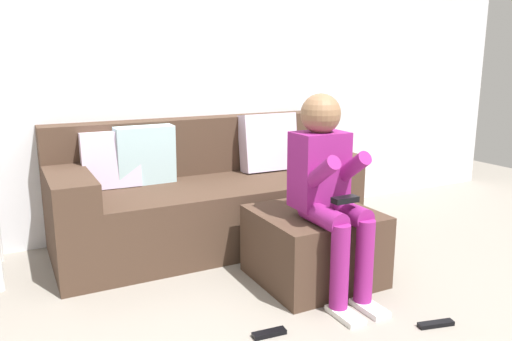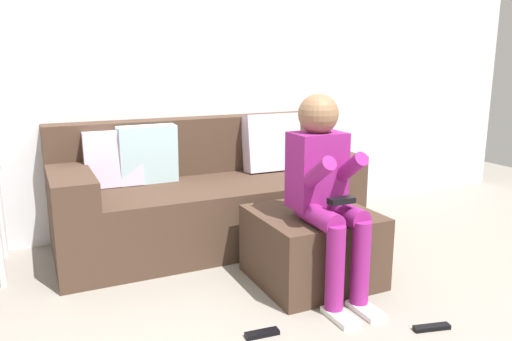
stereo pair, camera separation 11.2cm
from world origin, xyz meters
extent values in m
cube|color=silver|center=(0.00, 2.05, 1.24)|extent=(6.33, 0.10, 2.47)
cube|color=#473326|center=(-0.06, 1.57, 0.22)|extent=(2.07, 0.87, 0.45)
cube|color=#473326|center=(-0.06, 1.90, 0.65)|extent=(2.07, 0.20, 0.41)
cube|color=#473326|center=(-0.96, 1.57, 0.53)|extent=(0.26, 0.87, 0.17)
cube|color=#473326|center=(0.85, 1.57, 0.53)|extent=(0.26, 0.87, 0.17)
cube|color=silver|center=(-0.67, 1.74, 0.63)|extent=(0.38, 0.16, 0.38)
cube|color=silver|center=(-0.44, 1.73, 0.64)|extent=(0.40, 0.15, 0.40)
cube|color=silver|center=(0.51, 1.72, 0.66)|extent=(0.43, 0.20, 0.45)
cube|color=#473326|center=(0.28, 0.73, 0.21)|extent=(0.66, 0.64, 0.42)
cube|color=#8C1E72|center=(0.25, 0.65, 0.69)|extent=(0.29, 0.21, 0.42)
sphere|color=#8C6647|center=(0.25, 0.65, 0.99)|extent=(0.22, 0.22, 0.22)
cylinder|color=#8C1E72|center=(0.17, 0.49, 0.48)|extent=(0.11, 0.32, 0.11)
cylinder|color=#8C1E72|center=(0.17, 0.33, 0.25)|extent=(0.10, 0.10, 0.45)
cube|color=white|center=(0.17, 0.27, 0.01)|extent=(0.10, 0.22, 0.03)
cylinder|color=#8C1E72|center=(0.15, 0.52, 0.68)|extent=(0.08, 0.34, 0.27)
cylinder|color=#8C1E72|center=(0.33, 0.49, 0.48)|extent=(0.11, 0.32, 0.11)
cylinder|color=#8C1E72|center=(0.33, 0.33, 0.25)|extent=(0.10, 0.10, 0.45)
cube|color=white|center=(0.33, 0.27, 0.01)|extent=(0.10, 0.22, 0.03)
cylinder|color=#8C1E72|center=(0.35, 0.53, 0.69)|extent=(0.08, 0.33, 0.26)
cube|color=black|center=(0.25, 0.41, 0.58)|extent=(0.14, 0.06, 0.03)
cylinder|color=white|center=(-1.38, 1.88, 0.30)|extent=(0.04, 0.04, 0.60)
cube|color=black|center=(0.52, 0.00, 0.01)|extent=(0.19, 0.08, 0.02)
cube|color=black|center=(-0.25, 0.30, 0.01)|extent=(0.17, 0.06, 0.02)
camera|label=1|loc=(-1.28, -1.57, 1.28)|focal=34.90mm
camera|label=2|loc=(-1.18, -1.62, 1.28)|focal=34.90mm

